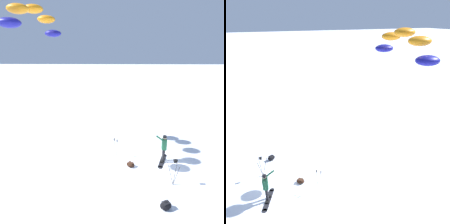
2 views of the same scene
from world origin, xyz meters
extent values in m
plane|color=white|center=(0.00, 0.00, 0.00)|extent=(300.00, 300.00, 0.00)
cylinder|color=black|center=(0.68, -0.53, 0.41)|extent=(0.14, 0.14, 0.82)
cylinder|color=black|center=(0.89, -0.56, 0.41)|extent=(0.14, 0.14, 0.82)
cube|color=#1E5938|center=(0.78, -0.55, 1.12)|extent=(0.43, 0.31, 0.58)
sphere|color=tan|center=(0.78, -0.55, 1.55)|extent=(0.22, 0.22, 0.22)
sphere|color=black|center=(0.78, -0.55, 1.58)|extent=(0.23, 0.23, 0.23)
cylinder|color=#1E5938|center=(0.64, -0.28, 1.52)|extent=(0.16, 0.54, 0.41)
cylinder|color=#1E5938|center=(0.98, -0.60, 1.12)|extent=(0.09, 0.09, 0.58)
cube|color=black|center=(0.81, -0.53, 0.01)|extent=(1.51, 0.81, 0.02)
cylinder|color=black|center=(0.10, -0.25, 0.01)|extent=(0.27, 0.27, 0.02)
cylinder|color=black|center=(1.52, -0.80, 0.01)|extent=(0.27, 0.27, 0.02)
cube|color=black|center=(0.61, -0.45, 0.06)|extent=(0.20, 0.24, 0.08)
cube|color=black|center=(1.02, -0.61, 0.06)|extent=(0.20, 0.24, 0.08)
ellipsoid|color=navy|center=(3.59, 6.45, 7.45)|extent=(0.97, 1.16, 0.44)
ellipsoid|color=orange|center=(2.87, 6.54, 8.17)|extent=(0.97, 1.16, 0.44)
ellipsoid|color=orange|center=(1.57, 6.72, 8.45)|extent=(0.97, 1.16, 0.44)
ellipsoid|color=orange|center=(0.26, 6.89, 8.17)|extent=(0.97, 1.16, 0.44)
ellipsoid|color=navy|center=(-0.46, 6.99, 7.45)|extent=(0.97, 1.16, 0.44)
ellipsoid|color=black|center=(-2.91, 0.13, 0.17)|extent=(0.54, 0.61, 0.34)
cube|color=black|center=(-2.91, 0.13, 0.29)|extent=(0.32, 0.37, 0.08)
cylinder|color=#262628|center=(-1.39, -0.40, 0.61)|extent=(0.10, 0.39, 1.23)
cylinder|color=#262628|center=(-1.53, -0.64, 0.61)|extent=(0.37, 0.15, 1.23)
cylinder|color=#262628|center=(-1.21, -0.69, 0.61)|extent=(0.33, 0.24, 1.23)
cube|color=black|center=(-1.36, -0.58, 1.26)|extent=(0.10, 0.10, 0.06)
cube|color=black|center=(-1.36, -0.58, 1.34)|extent=(0.12, 0.16, 0.10)
ellipsoid|color=black|center=(0.13, 1.42, 0.13)|extent=(0.60, 0.61, 0.26)
cube|color=#402618|center=(0.13, 1.42, 0.22)|extent=(0.36, 0.37, 0.08)
cylinder|color=gray|center=(0.96, 2.21, 0.64)|extent=(0.09, 0.13, 1.27)
cylinder|color=black|center=(0.96, 2.21, 1.20)|extent=(0.05, 0.05, 0.14)
cylinder|color=gray|center=(1.14, 2.39, 0.64)|extent=(0.12, 0.11, 1.27)
cylinder|color=black|center=(1.14, 2.39, 1.20)|extent=(0.05, 0.05, 0.14)
camera|label=1|loc=(-9.29, 2.05, 6.02)|focal=30.12mm
camera|label=2|loc=(10.91, -0.65, 9.15)|focal=36.17mm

